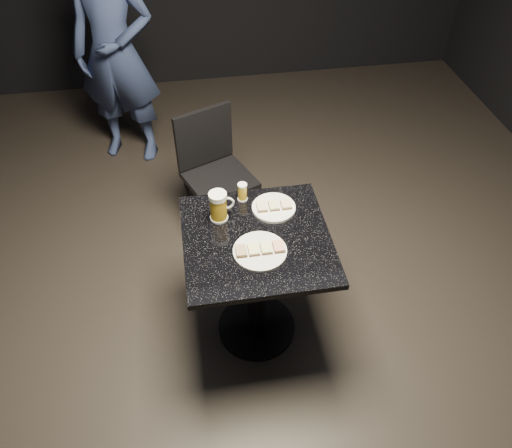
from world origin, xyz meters
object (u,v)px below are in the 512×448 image
object	(u,v)px
patron	(115,52)
table	(257,271)
beer_mug	(219,206)
plate_large	(260,251)
chair	(214,168)
beer_tumbler	(242,192)
plate_small	(274,208)

from	to	relation	value
patron	table	distance (m)	2.03
patron	beer_mug	bearing A→B (deg)	-54.96
plate_large	patron	size ratio (longest dim) A/B	0.15
plate_large	chair	distance (m)	1.02
plate_large	beer_tumbler	bearing A→B (deg)	93.92
beer_mug	patron	bearing A→B (deg)	107.90
plate_small	beer_mug	world-z (taller)	beer_mug
table	beer_tumbler	world-z (taller)	beer_tumbler
table	chair	world-z (taller)	chair
plate_small	table	size ratio (longest dim) A/B	0.29
table	beer_mug	bearing A→B (deg)	134.36
plate_large	plate_small	size ratio (longest dim) A/B	1.14
plate_small	patron	xyz separation A→B (m)	(-0.83, 1.69, 0.09)
patron	chair	xyz separation A→B (m)	(0.58, -0.99, -0.35)
plate_large	plate_small	bearing A→B (deg)	67.27
beer_tumbler	beer_mug	bearing A→B (deg)	-137.40
table	beer_mug	world-z (taller)	beer_mug
plate_small	table	xyz separation A→B (m)	(-0.12, -0.19, -0.25)
plate_small	chair	world-z (taller)	chair
plate_large	plate_small	xyz separation A→B (m)	(0.12, 0.28, 0.00)
plate_small	patron	bearing A→B (deg)	116.15
beer_tumbler	patron	bearing A→B (deg)	113.30
beer_mug	beer_tumbler	distance (m)	0.18
plate_large	chair	size ratio (longest dim) A/B	0.29
table	chair	distance (m)	0.90
patron	beer_mug	distance (m)	1.80
patron	beer_mug	xyz separation A→B (m)	(0.55, -1.71, -0.02)
beer_tumbler	plate_small	bearing A→B (deg)	-34.26
plate_small	table	bearing A→B (deg)	-122.29
patron	beer_tumbler	distance (m)	1.73
beer_mug	beer_tumbler	size ratio (longest dim) A/B	1.61
plate_small	beer_tumbler	xyz separation A→B (m)	(-0.14, 0.10, 0.04)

